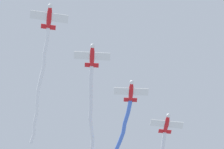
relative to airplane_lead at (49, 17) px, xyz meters
name	(u,v)px	position (x,y,z in m)	size (l,w,h in m)	color
airplane_lead	(49,17)	(0.00, 0.00, 0.00)	(5.64, 7.41, 1.83)	red
smoke_trail_lead	(40,89)	(15.84, -3.39, -0.76)	(27.27, 6.03, 2.52)	white
airplane_left_wing	(92,56)	(4.92, -10.62, 0.25)	(5.67, 7.37, 1.83)	red
smoke_trail_left_wing	(91,124)	(21.78, -16.99, 1.59)	(29.58, 12.00, 3.72)	white
airplane_right_wing	(131,91)	(9.83, -21.26, 0.50)	(5.66, 7.36, 1.83)	red
smoke_trail_right_wing	(118,144)	(23.97, -24.29, 0.59)	(24.18, 4.90, 1.96)	#4C75DB
airplane_slot	(167,124)	(14.74, -31.90, 0.75)	(5.66, 7.41, 1.83)	red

